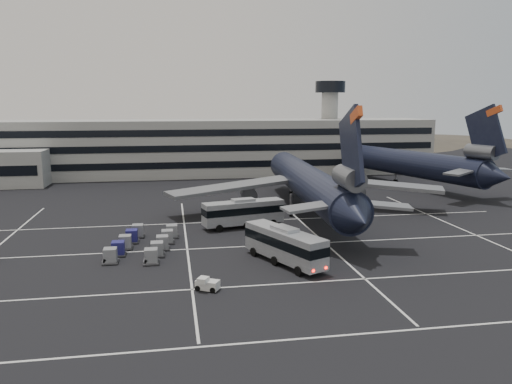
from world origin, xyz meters
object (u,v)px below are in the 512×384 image
Objects in this scene: bus_near at (284,244)px; uld_cluster at (144,243)px; trijet_main at (309,183)px; bus_far at (243,212)px.

uld_cluster is (-16.20, 8.54, -1.50)m from bus_near.
trijet_main reaches higher than bus_far.
uld_cluster is (-25.96, -16.31, -4.39)m from trijet_main.
bus_near is at bearing -27.81° from uld_cluster.
trijet_main is 26.86m from bus_near.
trijet_main is 14.21m from bus_far.
trijet_main is 4.71× the size of bus_near.
bus_near is 0.84× the size of uld_cluster.
trijet_main is at bearing -72.37° from bus_far.
trijet_main is at bearing 43.84° from bus_near.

